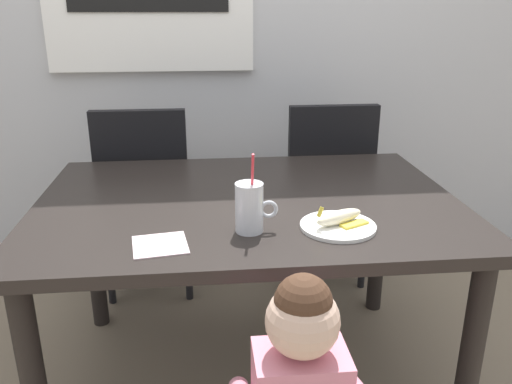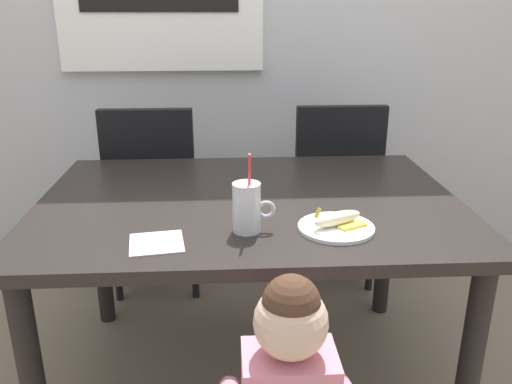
% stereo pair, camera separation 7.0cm
% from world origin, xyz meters
% --- Properties ---
extents(ground_plane, '(24.00, 24.00, 0.00)m').
position_xyz_m(ground_plane, '(0.00, 0.00, 0.00)').
color(ground_plane, '#7A6B56').
extents(dining_table, '(1.46, 1.04, 0.75)m').
position_xyz_m(dining_table, '(0.00, 0.00, 0.66)').
color(dining_table, black).
rests_on(dining_table, ground).
extents(dining_chair_left, '(0.44, 0.45, 0.96)m').
position_xyz_m(dining_chair_left, '(-0.43, 0.72, 0.54)').
color(dining_chair_left, black).
rests_on(dining_chair_left, ground).
extents(dining_chair_right, '(0.44, 0.44, 0.96)m').
position_xyz_m(dining_chair_right, '(0.46, 0.74, 0.54)').
color(dining_chair_right, black).
rests_on(dining_chair_right, ground).
extents(milk_cup, '(0.13, 0.08, 0.25)m').
position_xyz_m(milk_cup, '(-0.02, -0.28, 0.82)').
color(milk_cup, silver).
rests_on(milk_cup, dining_table).
extents(snack_plate, '(0.23, 0.23, 0.01)m').
position_xyz_m(snack_plate, '(0.25, -0.28, 0.76)').
color(snack_plate, white).
rests_on(snack_plate, dining_table).
extents(peeled_banana, '(0.18, 0.14, 0.07)m').
position_xyz_m(peeled_banana, '(0.26, -0.28, 0.79)').
color(peeled_banana, '#F4EAC6').
rests_on(peeled_banana, snack_plate).
extents(paper_napkin, '(0.17, 0.17, 0.00)m').
position_xyz_m(paper_napkin, '(-0.28, -0.35, 0.76)').
color(paper_napkin, silver).
rests_on(paper_napkin, dining_table).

